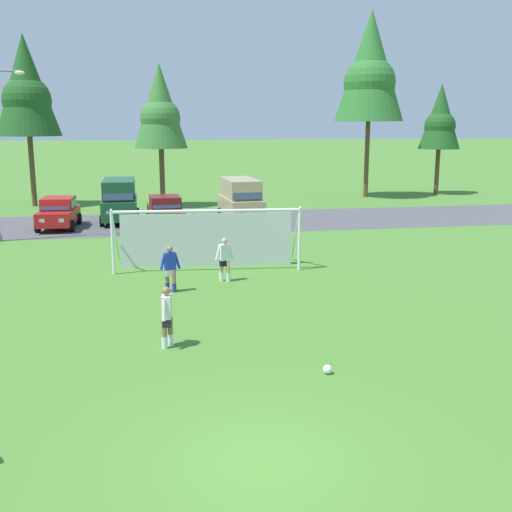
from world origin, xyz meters
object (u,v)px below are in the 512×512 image
(soccer_goal, at_px, (207,236))
(parked_car_slot_far_left, at_px, (59,213))
(player_striker_near, at_px, (170,269))
(parked_car_slot_left, at_px, (120,199))
(parked_car_slot_center, at_px, (240,199))
(player_defender_far, at_px, (225,260))
(parked_car_slot_center_left, at_px, (165,211))
(soccer_ball, at_px, (327,369))
(player_midfield_center, at_px, (167,317))

(soccer_goal, height_order, parked_car_slot_far_left, soccer_goal)
(player_striker_near, distance_m, parked_car_slot_left, 16.48)
(soccer_goal, xyz_separation_m, parked_car_slot_center, (3.24, 11.96, 0.05))
(parked_car_slot_far_left, distance_m, parked_car_slot_left, 3.75)
(parked_car_slot_far_left, relative_size, parked_car_slot_center, 0.87)
(soccer_goal, xyz_separation_m, player_striker_near, (-1.64, -3.48, -0.47))
(parked_car_slot_left, bearing_deg, soccer_goal, -73.09)
(player_defender_far, height_order, parked_car_slot_left, parked_car_slot_left)
(parked_car_slot_far_left, height_order, parked_car_slot_center_left, same)
(soccer_ball, relative_size, player_defender_far, 0.13)
(parked_car_slot_center_left, distance_m, parked_car_slot_center, 4.72)
(parked_car_slot_left, bearing_deg, player_midfield_center, -84.92)
(soccer_goal, xyz_separation_m, parked_car_slot_left, (-3.90, 12.83, 0.05))
(soccer_goal, relative_size, parked_car_slot_far_left, 1.76)
(player_striker_near, xyz_separation_m, player_defender_far, (2.05, 1.14, 0.00))
(player_midfield_center, height_order, parked_car_slot_far_left, parked_car_slot_far_left)
(soccer_goal, bearing_deg, parked_car_slot_center_left, 96.85)
(parked_car_slot_center, bearing_deg, parked_car_slot_center_left, -164.87)
(soccer_ball, bearing_deg, parked_car_slot_center_left, 97.59)
(parked_car_slot_left, bearing_deg, player_defender_far, -74.12)
(player_midfield_center, height_order, player_defender_far, same)
(soccer_goal, relative_size, parked_car_slot_center, 1.54)
(player_striker_near, relative_size, parked_car_slot_center, 0.33)
(soccer_ball, bearing_deg, parked_car_slot_center, 86.14)
(soccer_goal, distance_m, player_defender_far, 2.42)
(player_striker_near, bearing_deg, soccer_ball, -67.43)
(parked_car_slot_center_left, relative_size, parked_car_slot_center, 0.88)
(parked_car_slot_center_left, height_order, parked_car_slot_center, parked_car_slot_center)
(soccer_ball, xyz_separation_m, parked_car_slot_far_left, (-8.88, 22.57, 0.77))
(soccer_ball, height_order, player_striker_near, player_striker_near)
(parked_car_slot_far_left, height_order, parked_car_slot_center, parked_car_slot_center)
(parked_car_slot_center_left, bearing_deg, parked_car_slot_center, 15.13)
(soccer_goal, height_order, parked_car_slot_left, soccer_goal)
(player_defender_far, relative_size, parked_car_slot_left, 0.34)
(soccer_ball, height_order, parked_car_slot_left, parked_car_slot_left)
(soccer_ball, bearing_deg, parked_car_slot_far_left, 111.47)
(player_striker_near, distance_m, parked_car_slot_far_left, 15.65)
(player_defender_far, relative_size, parked_car_slot_center, 0.33)
(player_defender_far, relative_size, parked_car_slot_far_left, 0.38)
(soccer_ball, distance_m, parked_car_slot_far_left, 24.26)
(player_striker_near, xyz_separation_m, parked_car_slot_far_left, (-5.58, 14.62, 0.05))
(player_defender_far, bearing_deg, parked_car_slot_far_left, 119.50)
(player_defender_far, height_order, parked_car_slot_center_left, parked_car_slot_center_left)
(soccer_ball, bearing_deg, player_midfield_center, 145.77)
(parked_car_slot_center, bearing_deg, parked_car_slot_left, 172.99)
(parked_car_slot_far_left, bearing_deg, parked_car_slot_center, 4.44)
(soccer_goal, bearing_deg, parked_car_slot_left, 106.91)
(parked_car_slot_center, bearing_deg, player_midfield_center, -103.98)
(parked_car_slot_far_left, bearing_deg, soccer_ball, -68.53)
(player_midfield_center, height_order, parked_car_slot_left, parked_car_slot_left)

